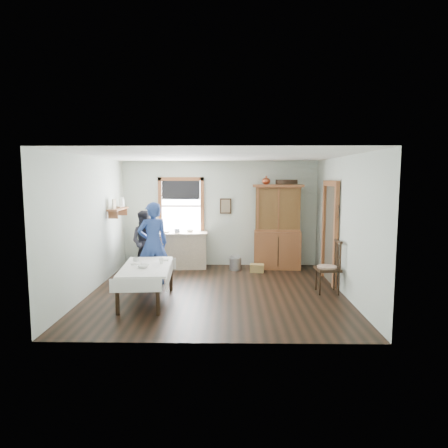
% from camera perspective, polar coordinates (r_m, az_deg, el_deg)
% --- Properties ---
extents(room, '(5.01, 5.01, 2.70)m').
position_cam_1_polar(room, '(7.86, -1.09, -0.17)').
color(room, black).
rests_on(room, ground).
extents(window, '(1.18, 0.07, 1.48)m').
position_cam_1_polar(window, '(10.37, -6.14, 3.03)').
color(window, white).
rests_on(window, room).
extents(doorway, '(0.09, 1.14, 2.22)m').
position_cam_1_polar(doorway, '(8.99, 14.96, -0.73)').
color(doorway, '#423C2F').
rests_on(doorway, room).
extents(wall_shelf, '(0.24, 1.00, 0.44)m').
position_cam_1_polar(wall_shelf, '(9.73, -14.85, 2.25)').
color(wall_shelf, '#99552F').
rests_on(wall_shelf, room).
extents(framed_picture, '(0.30, 0.04, 0.40)m').
position_cam_1_polar(framed_picture, '(10.29, 0.23, 2.58)').
color(framed_picture, black).
rests_on(framed_picture, room).
extents(rug_beater, '(0.01, 0.27, 0.27)m').
position_cam_1_polar(rug_beater, '(8.41, 15.93, 2.55)').
color(rug_beater, black).
rests_on(rug_beater, room).
extents(work_counter, '(1.62, 0.69, 0.91)m').
position_cam_1_polar(work_counter, '(10.19, -6.88, -3.72)').
color(work_counter, '#C6AD89').
rests_on(work_counter, room).
extents(china_hutch, '(1.27, 0.67, 2.11)m').
position_cam_1_polar(china_hutch, '(10.08, 7.63, -0.39)').
color(china_hutch, '#99552F').
rests_on(china_hutch, room).
extents(dining_table, '(1.02, 1.75, 0.67)m').
position_cam_1_polar(dining_table, '(7.57, -10.99, -8.37)').
color(dining_table, white).
rests_on(dining_table, room).
extents(spindle_chair, '(0.53, 0.53, 1.07)m').
position_cam_1_polar(spindle_chair, '(8.20, 14.60, -5.88)').
color(spindle_chair, black).
rests_on(spindle_chair, room).
extents(pail, '(0.29, 0.29, 0.31)m').
position_cam_1_polar(pail, '(9.96, 1.61, -5.68)').
color(pail, '#9B9DA3').
rests_on(pail, room).
extents(wicker_basket, '(0.36, 0.28, 0.19)m').
position_cam_1_polar(wicker_basket, '(9.77, 4.74, -6.29)').
color(wicker_basket, '#9A7E46').
rests_on(wicker_basket, room).
extents(woman_blue, '(0.71, 0.60, 1.64)m').
position_cam_1_polar(woman_blue, '(8.62, -10.11, -3.22)').
color(woman_blue, navy).
rests_on(woman_blue, room).
extents(figure_dark, '(0.69, 0.54, 1.40)m').
position_cam_1_polar(figure_dark, '(9.68, -11.07, -2.90)').
color(figure_dark, black).
rests_on(figure_dark, room).
extents(table_cup_a, '(0.14, 0.14, 0.09)m').
position_cam_1_polar(table_cup_a, '(7.81, -12.48, -5.05)').
color(table_cup_a, white).
rests_on(table_cup_a, dining_table).
extents(table_cup_b, '(0.14, 0.14, 0.10)m').
position_cam_1_polar(table_cup_b, '(7.66, -8.93, -5.18)').
color(table_cup_b, white).
rests_on(table_cup_b, dining_table).
extents(table_bowl, '(0.27, 0.27, 0.06)m').
position_cam_1_polar(table_bowl, '(7.35, -11.48, -5.91)').
color(table_bowl, white).
rests_on(table_bowl, dining_table).
extents(counter_book, '(0.28, 0.30, 0.02)m').
position_cam_1_polar(counter_book, '(10.12, -9.16, -1.16)').
color(counter_book, '#7E6D54').
rests_on(counter_book, work_counter).
extents(counter_bowl, '(0.25, 0.25, 0.06)m').
position_cam_1_polar(counter_bowl, '(10.16, -4.89, -0.97)').
color(counter_bowl, white).
rests_on(counter_bowl, work_counter).
extents(shelf_bowl, '(0.22, 0.22, 0.05)m').
position_cam_1_polar(shelf_bowl, '(9.74, -14.84, 2.40)').
color(shelf_bowl, white).
rests_on(shelf_bowl, wall_shelf).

